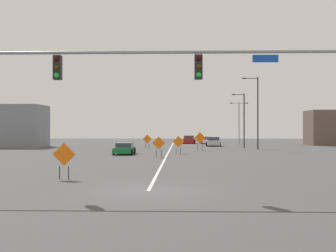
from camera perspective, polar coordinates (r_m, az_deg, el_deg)
ground at (r=19.23m, az=-2.54°, el=-8.32°), size 191.88×191.88×0.00m
road_centre_stripe at (r=72.36m, az=0.57°, el=-2.41°), size 0.16×106.60×0.01m
traffic_signal_assembly at (r=19.70m, az=-12.36°, el=6.37°), size 18.35×0.44×6.31m
street_lamp_near_left at (r=57.26m, az=11.33°, el=2.06°), size 2.03×0.24×9.16m
street_lamp_far_right at (r=61.31m, az=9.63°, el=1.05°), size 1.72×0.24×7.43m
street_lamp_near_right at (r=75.38m, az=9.11°, el=0.88°), size 3.03×0.24×7.05m
construction_sign_left_lane at (r=54.08m, az=4.13°, el=-1.64°), size 1.40×0.29×2.22m
construction_sign_right_lane at (r=24.00m, az=-13.21°, el=-3.80°), size 1.22×0.05×1.93m
construction_sign_median_near at (r=60.50m, az=-2.68°, el=-1.76°), size 1.22×0.34×1.84m
construction_sign_median_far at (r=46.27m, az=1.34°, el=-2.15°), size 1.20×0.23×1.88m
construction_sign_right_shoulder at (r=40.97m, az=-1.20°, el=-2.35°), size 1.20×0.18×1.92m
car_red_distant at (r=78.45m, az=2.73°, el=-1.77°), size 2.33×4.70×1.40m
car_white_approaching at (r=77.10m, az=5.03°, el=-1.83°), size 2.29×3.99×1.24m
car_green_mid at (r=45.98m, az=-5.61°, el=-2.91°), size 2.06×4.31×1.19m
car_silver_passing at (r=67.19m, az=5.82°, el=-2.02°), size 2.27×4.46×1.38m
roadside_building_west at (r=66.88m, az=-18.71°, el=-0.01°), size 7.33×6.62×5.99m
roadside_building_east at (r=75.89m, az=20.46°, el=-0.20°), size 8.05×5.91×5.54m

